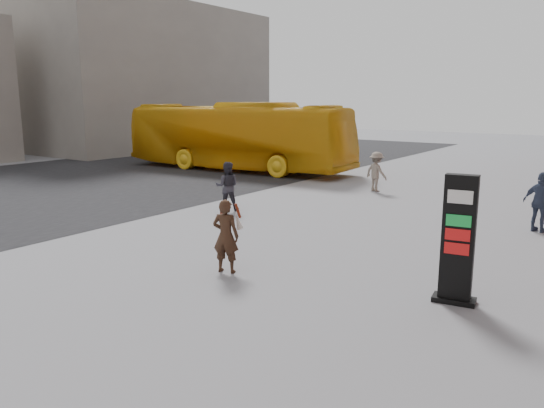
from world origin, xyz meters
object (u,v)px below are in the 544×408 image
Objects in this scene: pedestrian_a at (227,186)px; pedestrian_c at (541,202)px; info_pylon at (458,240)px; woman at (226,235)px; pedestrian_b at (376,172)px; bus at (237,136)px.

pedestrian_a is 9.08m from pedestrian_c.
woman is at bearing -175.10° from info_pylon.
pedestrian_c reaches higher than woman.
info_pylon is 11.44m from pedestrian_b.
woman is 6.20m from pedestrian_a.
bus is at bearing 6.86° from pedestrian_b.
bus is 9.94m from pedestrian_a.
bus is (-9.94, 12.66, 0.89)m from woman.
bus reaches higher than pedestrian_c.
pedestrian_c is at bearing 170.88° from pedestrian_b.
pedestrian_b is 0.94× the size of pedestrian_c.
info_pylon is 6.42m from pedestrian_c.
pedestrian_a reaches higher than woman.
woman is at bearing -145.09° from bus.
pedestrian_a is 1.02× the size of pedestrian_b.
woman is 1.01× the size of pedestrian_b.
bus is 7.72× the size of pedestrian_a.
bus is 8.63m from pedestrian_b.
info_pylon reaches higher than pedestrian_a.
pedestrian_b is at bearing -99.10° from woman.
info_pylon reaches higher than woman.
woman is (-4.37, -1.04, -0.35)m from info_pylon.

